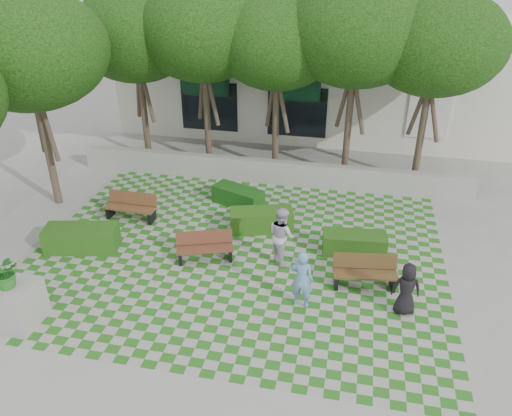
% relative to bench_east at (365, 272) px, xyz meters
% --- Properties ---
extents(ground, '(90.00, 90.00, 0.00)m').
position_rel_bench_east_xyz_m(ground, '(-3.72, -0.33, -0.43)').
color(ground, gray).
rests_on(ground, ground).
extents(lawn, '(12.00, 12.00, 0.00)m').
position_rel_bench_east_xyz_m(lawn, '(-3.72, 0.67, -0.42)').
color(lawn, '#2B721E').
rests_on(lawn, ground).
extents(sidewalk_south, '(16.00, 2.00, 0.01)m').
position_rel_bench_east_xyz_m(sidewalk_south, '(-3.72, -5.03, -0.42)').
color(sidewalk_south, '#9E9B93').
rests_on(sidewalk_south, ground).
extents(sidewalk_west, '(2.00, 12.00, 0.01)m').
position_rel_bench_east_xyz_m(sidewalk_west, '(-10.92, 0.67, -0.42)').
color(sidewalk_west, '#9E9B93').
rests_on(sidewalk_west, ground).
extents(retaining_wall, '(15.00, 0.36, 0.90)m').
position_rel_bench_east_xyz_m(retaining_wall, '(-3.72, 5.87, 0.02)').
color(retaining_wall, '#9E9B93').
rests_on(retaining_wall, ground).
extents(bench_east, '(1.76, 0.81, 0.89)m').
position_rel_bench_east_xyz_m(bench_east, '(0.00, 0.00, 0.00)').
color(bench_east, '#50371B').
rests_on(bench_east, ground).
extents(bench_mid, '(1.71, 1.04, 0.85)m').
position_rel_bench_east_xyz_m(bench_mid, '(-4.56, 0.32, -0.02)').
color(bench_mid, '#592F1E').
rests_on(bench_mid, ground).
extents(bench_west, '(1.72, 0.62, 0.89)m').
position_rel_bench_east_xyz_m(bench_west, '(-7.68, 2.15, 0.00)').
color(bench_west, brown).
rests_on(bench_west, ground).
extents(hedge_east, '(1.91, 0.90, 0.65)m').
position_rel_bench_east_xyz_m(hedge_east, '(-0.33, 1.56, -0.11)').
color(hedge_east, '#214813').
rests_on(hedge_east, ground).
extents(hedge_midright, '(2.12, 1.31, 0.69)m').
position_rel_bench_east_xyz_m(hedge_midright, '(-3.29, 2.33, -0.08)').
color(hedge_midright, '#234E15').
rests_on(hedge_midright, ground).
extents(hedge_midleft, '(1.94, 1.35, 0.63)m').
position_rel_bench_east_xyz_m(hedge_midleft, '(-4.44, 3.86, -0.11)').
color(hedge_midleft, '#154612').
rests_on(hedge_midleft, ground).
extents(hedge_west, '(2.26, 1.29, 0.74)m').
position_rel_bench_east_xyz_m(hedge_west, '(-8.34, 0.09, -0.06)').
color(hedge_west, '#225015').
rests_on(hedge_west, ground).
extents(planter_front, '(1.08, 1.08, 1.91)m').
position_rel_bench_east_xyz_m(planter_front, '(-8.21, -3.25, 0.35)').
color(planter_front, '#9E9B93').
rests_on(planter_front, ground).
extents(person_blue, '(0.64, 0.46, 1.61)m').
position_rel_bench_east_xyz_m(person_blue, '(-1.56, -1.17, 0.38)').
color(person_blue, '#6D97C6').
rests_on(person_blue, ground).
extents(person_dark, '(0.73, 0.52, 1.42)m').
position_rel_bench_east_xyz_m(person_dark, '(0.99, -0.91, 0.28)').
color(person_dark, black).
rests_on(person_dark, ground).
extents(person_white, '(1.05, 1.07, 1.73)m').
position_rel_bench_east_xyz_m(person_white, '(-2.37, 0.70, 0.44)').
color(person_white, silver).
rests_on(person_white, ground).
extents(tree_row, '(17.70, 13.40, 7.41)m').
position_rel_bench_east_xyz_m(tree_row, '(-5.59, 5.63, 4.75)').
color(tree_row, '#47382B').
rests_on(tree_row, ground).
extents(building, '(18.00, 8.92, 5.15)m').
position_rel_bench_east_xyz_m(building, '(-2.79, 13.75, 2.09)').
color(building, silver).
rests_on(building, ground).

